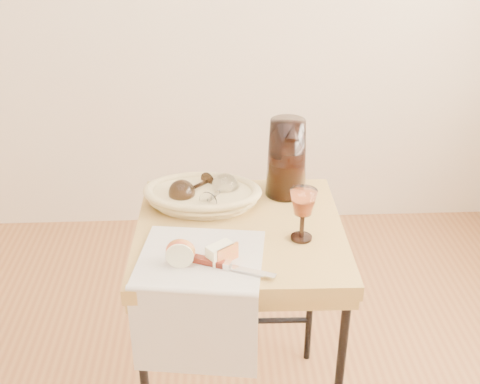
{
  "coord_description": "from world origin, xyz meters",
  "views": [
    {
      "loc": [
        0.31,
        -0.94,
        1.6
      ],
      "look_at": [
        0.38,
        0.46,
        0.86
      ],
      "focal_mm": 44.32,
      "sensor_mm": 36.0,
      "label": 1
    }
  ],
  "objects_px": {
    "goblet_lying_b": "(218,192)",
    "pitcher": "(287,158)",
    "goblet_lying_a": "(193,188)",
    "table_knife": "(230,266)",
    "side_table": "(240,329)",
    "bread_basket": "(203,197)",
    "tea_towel": "(201,258)",
    "apple_half": "(181,251)",
    "wine_goblet": "(303,215)"
  },
  "relations": [
    {
      "from": "bread_basket",
      "to": "apple_half",
      "type": "distance_m",
      "value": 0.31
    },
    {
      "from": "side_table",
      "to": "tea_towel",
      "type": "distance_m",
      "value": 0.42
    },
    {
      "from": "tea_towel",
      "to": "wine_goblet",
      "type": "relative_size",
      "value": 2.1
    },
    {
      "from": "goblet_lying_b",
      "to": "table_knife",
      "type": "bearing_deg",
      "value": -147.09
    },
    {
      "from": "goblet_lying_a",
      "to": "table_knife",
      "type": "relative_size",
      "value": 0.6
    },
    {
      "from": "side_table",
      "to": "tea_towel",
      "type": "relative_size",
      "value": 2.35
    },
    {
      "from": "goblet_lying_b",
      "to": "pitcher",
      "type": "distance_m",
      "value": 0.24
    },
    {
      "from": "wine_goblet",
      "to": "pitcher",
      "type": "bearing_deg",
      "value": 92.72
    },
    {
      "from": "pitcher",
      "to": "apple_half",
      "type": "distance_m",
      "value": 0.49
    },
    {
      "from": "pitcher",
      "to": "tea_towel",
      "type": "bearing_deg",
      "value": -119.27
    },
    {
      "from": "side_table",
      "to": "pitcher",
      "type": "bearing_deg",
      "value": 51.97
    },
    {
      "from": "goblet_lying_a",
      "to": "bread_basket",
      "type": "bearing_deg",
      "value": 109.35
    },
    {
      "from": "goblet_lying_b",
      "to": "table_knife",
      "type": "xyz_separation_m",
      "value": [
        0.03,
        -0.32,
        -0.04
      ]
    },
    {
      "from": "pitcher",
      "to": "apple_half",
      "type": "relative_size",
      "value": 3.75
    },
    {
      "from": "side_table",
      "to": "bread_basket",
      "type": "xyz_separation_m",
      "value": [
        -0.1,
        0.13,
        0.4
      ]
    },
    {
      "from": "tea_towel",
      "to": "pitcher",
      "type": "bearing_deg",
      "value": 61.57
    },
    {
      "from": "goblet_lying_b",
      "to": "apple_half",
      "type": "relative_size",
      "value": 1.72
    },
    {
      "from": "bread_basket",
      "to": "table_knife",
      "type": "height_order",
      "value": "bread_basket"
    },
    {
      "from": "pitcher",
      "to": "table_knife",
      "type": "bearing_deg",
      "value": -107.36
    },
    {
      "from": "goblet_lying_a",
      "to": "goblet_lying_b",
      "type": "xyz_separation_m",
      "value": [
        0.07,
        -0.03,
        -0.0
      ]
    },
    {
      "from": "tea_towel",
      "to": "apple_half",
      "type": "relative_size",
      "value": 4.2
    },
    {
      "from": "tea_towel",
      "to": "table_knife",
      "type": "bearing_deg",
      "value": -28.13
    },
    {
      "from": "bread_basket",
      "to": "wine_goblet",
      "type": "xyz_separation_m",
      "value": [
        0.27,
        -0.2,
        0.05
      ]
    },
    {
      "from": "pitcher",
      "to": "goblet_lying_b",
      "type": "bearing_deg",
      "value": -151.48
    },
    {
      "from": "goblet_lying_b",
      "to": "pitcher",
      "type": "relative_size",
      "value": 0.46
    },
    {
      "from": "tea_towel",
      "to": "goblet_lying_b",
      "type": "distance_m",
      "value": 0.28
    },
    {
      "from": "side_table",
      "to": "bread_basket",
      "type": "bearing_deg",
      "value": 128.78
    },
    {
      "from": "goblet_lying_b",
      "to": "apple_half",
      "type": "height_order",
      "value": "goblet_lying_b"
    },
    {
      "from": "bread_basket",
      "to": "goblet_lying_b",
      "type": "distance_m",
      "value": 0.05
    },
    {
      "from": "bread_basket",
      "to": "wine_goblet",
      "type": "bearing_deg",
      "value": -31.13
    },
    {
      "from": "apple_half",
      "to": "goblet_lying_b",
      "type": "bearing_deg",
      "value": 74.92
    },
    {
      "from": "goblet_lying_a",
      "to": "pitcher",
      "type": "relative_size",
      "value": 0.46
    },
    {
      "from": "goblet_lying_b",
      "to": "side_table",
      "type": "bearing_deg",
      "value": -123.79
    },
    {
      "from": "tea_towel",
      "to": "apple_half",
      "type": "xyz_separation_m",
      "value": [
        -0.05,
        -0.02,
        0.04
      ]
    },
    {
      "from": "pitcher",
      "to": "wine_goblet",
      "type": "bearing_deg",
      "value": -80.1
    },
    {
      "from": "apple_half",
      "to": "table_knife",
      "type": "bearing_deg",
      "value": -11.02
    },
    {
      "from": "side_table",
      "to": "goblet_lying_b",
      "type": "xyz_separation_m",
      "value": [
        -0.06,
        0.11,
        0.42
      ]
    },
    {
      "from": "bread_basket",
      "to": "goblet_lying_b",
      "type": "height_order",
      "value": "goblet_lying_b"
    },
    {
      "from": "wine_goblet",
      "to": "apple_half",
      "type": "xyz_separation_m",
      "value": [
        -0.32,
        -0.11,
        -0.03
      ]
    },
    {
      "from": "goblet_lying_b",
      "to": "wine_goblet",
      "type": "xyz_separation_m",
      "value": [
        0.22,
        -0.18,
        0.02
      ]
    },
    {
      "from": "side_table",
      "to": "goblet_lying_b",
      "type": "relative_size",
      "value": 5.74
    },
    {
      "from": "goblet_lying_a",
      "to": "goblet_lying_b",
      "type": "relative_size",
      "value": 1.0
    },
    {
      "from": "bread_basket",
      "to": "side_table",
      "type": "bearing_deg",
      "value": -45.4
    },
    {
      "from": "wine_goblet",
      "to": "apple_half",
      "type": "relative_size",
      "value": 2.0
    },
    {
      "from": "tea_towel",
      "to": "apple_half",
      "type": "height_order",
      "value": "apple_half"
    },
    {
      "from": "apple_half",
      "to": "wine_goblet",
      "type": "bearing_deg",
      "value": 22.06
    },
    {
      "from": "table_knife",
      "to": "pitcher",
      "type": "bearing_deg",
      "value": 88.57
    },
    {
      "from": "side_table",
      "to": "goblet_lying_a",
      "type": "xyz_separation_m",
      "value": [
        -0.13,
        0.14,
        0.42
      ]
    },
    {
      "from": "tea_towel",
      "to": "pitcher",
      "type": "distance_m",
      "value": 0.45
    },
    {
      "from": "pitcher",
      "to": "apple_half",
      "type": "bearing_deg",
      "value": -122.38
    }
  ]
}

